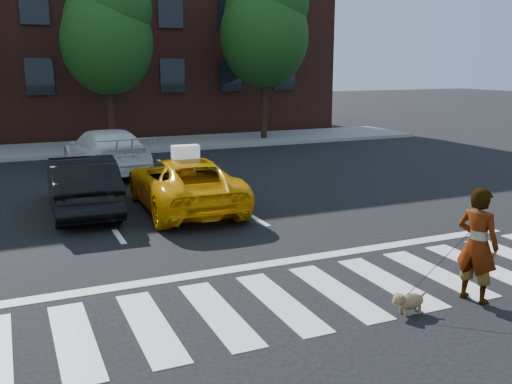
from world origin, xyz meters
TOP-DOWN VIEW (x-y plane):
  - ground at (0.00, 0.00)m, footprint 120.00×120.00m
  - crosswalk at (0.00, 0.00)m, footprint 13.00×2.40m
  - stop_line at (0.00, 1.60)m, footprint 12.00×0.30m
  - sidewalk_far at (0.00, 17.50)m, footprint 30.00×4.00m
  - building at (0.00, 25.00)m, footprint 26.00×10.00m
  - tree_mid at (0.53, 17.00)m, footprint 3.69×3.69m
  - tree_right at (7.53, 17.00)m, footprint 4.00×4.00m
  - taxi at (0.35, 6.13)m, footprint 2.33×4.76m
  - black_sedan at (-2.00, 6.84)m, footprint 1.59×4.25m
  - white_suv at (-0.60, 11.85)m, footprint 2.47×5.19m
  - woman at (2.74, -1.10)m, footprint 0.61×0.75m
  - dog at (1.51, -1.10)m, footprint 0.59×0.23m
  - taxi_sign at (0.35, 5.93)m, footprint 0.66×0.30m

SIDE VIEW (x-z plane):
  - ground at x=0.00m, z-range 0.00..0.00m
  - crosswalk at x=0.00m, z-range 0.00..0.01m
  - stop_line at x=0.00m, z-range 0.00..0.01m
  - sidewalk_far at x=0.00m, z-range 0.00..0.15m
  - dog at x=1.51m, z-range 0.03..0.36m
  - taxi at x=0.35m, z-range 0.00..1.30m
  - black_sedan at x=-2.00m, z-range 0.00..1.39m
  - white_suv at x=-0.60m, z-range 0.00..1.46m
  - woman at x=2.74m, z-range 0.00..1.77m
  - taxi_sign at x=0.35m, z-range 1.30..1.62m
  - tree_mid at x=0.53m, z-range 1.30..8.40m
  - tree_right at x=7.53m, z-range 1.41..9.11m
  - building at x=0.00m, z-range 0.00..12.00m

